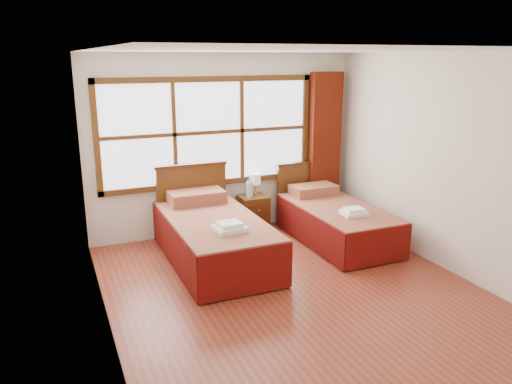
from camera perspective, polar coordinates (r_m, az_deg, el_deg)
name	(u,v)px	position (r m, az deg, el deg)	size (l,w,h in m)	color
floor	(294,290)	(5.73, 4.34, -11.15)	(4.50, 4.50, 0.00)	brown
ceiling	(299,50)	(5.14, 4.93, 15.84)	(4.50, 4.50, 0.00)	white
wall_back	(225,145)	(7.31, -3.60, 5.42)	(4.00, 4.00, 0.00)	silver
wall_left	(100,198)	(4.72, -17.43, -0.71)	(4.50, 4.50, 0.00)	silver
wall_right	(443,163)	(6.44, 20.62, 3.14)	(4.50, 4.50, 0.00)	silver
window	(209,132)	(7.16, -5.42, 6.80)	(3.16, 0.06, 1.56)	white
curtain	(324,147)	(7.88, 7.84, 5.07)	(0.50, 0.16, 2.30)	#581708
bed_left	(213,235)	(6.42, -4.93, -4.98)	(1.11, 2.15, 1.08)	#43200E
bed_right	(335,220)	(7.17, 8.99, -3.23)	(1.00, 2.02, 0.96)	#43200E
nightstand	(253,214)	(7.44, -0.31, -2.51)	(0.41, 0.41, 0.55)	#502D11
towels_left	(230,227)	(5.82, -3.04, -4.03)	(0.37, 0.33, 0.10)	white
towels_right	(354,212)	(6.72, 11.14, -2.25)	(0.34, 0.31, 0.09)	white
lamp	(255,179)	(7.44, -0.08, 1.45)	(0.16, 0.16, 0.31)	gold
bottle_near	(249,190)	(7.25, -0.83, 0.27)	(0.07, 0.07, 0.27)	#C2E0FA
bottle_far	(250,188)	(7.31, -0.67, 0.44)	(0.07, 0.07, 0.28)	#C2E0FA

